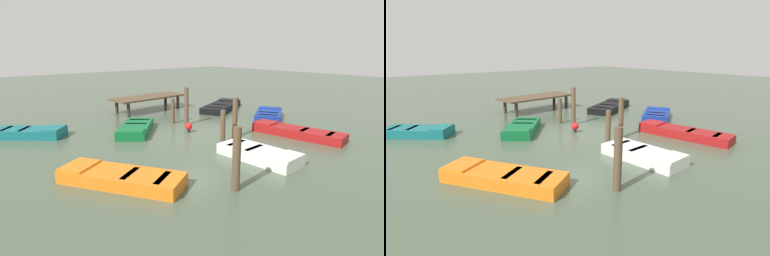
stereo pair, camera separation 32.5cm
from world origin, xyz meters
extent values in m
plane|color=#475642|center=(0.00, 0.00, 0.00)|extent=(80.00, 80.00, 0.00)
cube|color=brown|center=(1.63, 6.36, 0.90)|extent=(5.11, 2.26, 0.10)
cylinder|color=#3C2E20|center=(3.58, 7.17, 0.42)|extent=(0.20, 0.20, 0.85)
cylinder|color=#3C2E20|center=(3.67, 5.83, 0.42)|extent=(0.20, 0.20, 0.85)
cylinder|color=#3C2E20|center=(-0.40, 6.89, 0.42)|extent=(0.20, 0.20, 0.85)
cylinder|color=#3C2E20|center=(-0.31, 5.55, 0.42)|extent=(0.20, 0.20, 0.85)
cube|color=orange|center=(-5.13, -2.72, 0.20)|extent=(3.09, 3.93, 0.40)
cube|color=black|center=(-5.13, -2.72, 0.34)|extent=(2.55, 3.30, 0.04)
cube|color=orange|center=(-5.92, -1.44, 0.43)|extent=(1.40, 1.31, 0.06)
cube|color=black|center=(-4.97, -2.97, 0.38)|extent=(0.93, 0.68, 0.04)
cube|color=black|center=(-4.42, -3.87, 0.38)|extent=(0.93, 0.68, 0.04)
cube|color=black|center=(5.51, 3.43, 0.20)|extent=(4.28, 3.03, 0.40)
cube|color=gray|center=(5.51, 3.43, 0.34)|extent=(3.59, 2.48, 0.04)
cube|color=black|center=(6.94, 4.08, 0.43)|extent=(1.36, 1.59, 0.06)
cube|color=#776E5D|center=(5.24, 3.30, 0.38)|extent=(0.67, 1.14, 0.04)
cube|color=#776E5D|center=(4.23, 2.84, 0.38)|extent=(0.67, 1.14, 0.04)
cube|color=maroon|center=(3.61, -3.38, 0.20)|extent=(1.74, 4.31, 0.40)
cube|color=black|center=(3.61, -3.38, 0.34)|extent=(1.40, 3.65, 0.04)
cube|color=maroon|center=(3.36, -1.77, 0.43)|extent=(1.13, 1.06, 0.06)
cube|color=black|center=(3.66, -3.69, 0.38)|extent=(0.89, 0.33, 0.04)
cube|color=black|center=(3.84, -4.83, 0.38)|extent=(0.89, 0.33, 0.04)
cube|color=#0F602D|center=(-1.79, 2.16, 0.20)|extent=(3.03, 3.22, 0.40)
cube|color=orange|center=(-1.79, 2.16, 0.34)|extent=(2.50, 2.68, 0.04)
cube|color=#0F602D|center=(-2.58, 1.24, 0.43)|extent=(1.35, 1.30, 0.06)
cube|color=#B06E1E|center=(-1.64, 2.34, 0.38)|extent=(0.92, 0.83, 0.04)
cube|color=#B06E1E|center=(-1.08, 2.99, 0.38)|extent=(0.92, 0.83, 0.04)
cube|color=silver|center=(-0.20, -4.09, 0.20)|extent=(1.45, 3.12, 0.40)
cube|color=#334772|center=(-0.20, -4.09, 0.34)|extent=(1.14, 2.65, 0.04)
cube|color=silver|center=(-0.15, -5.28, 0.43)|extent=(1.21, 0.73, 0.06)
cube|color=navy|center=(-0.22, -3.86, 0.38)|extent=(1.03, 0.25, 0.04)
cube|color=navy|center=(-0.26, -3.02, 0.38)|extent=(1.03, 0.25, 0.04)
cube|color=navy|center=(5.82, -0.17, 0.20)|extent=(2.99, 2.60, 0.40)
cube|color=silver|center=(5.82, -0.17, 0.34)|extent=(2.49, 2.13, 0.04)
cube|color=navy|center=(6.69, 0.38, 0.43)|extent=(1.17, 1.38, 0.06)
cube|color=#A4A49F|center=(5.65, -0.28, 0.38)|extent=(0.76, 1.04, 0.04)
cube|color=#A4A49F|center=(5.03, -0.67, 0.38)|extent=(0.76, 1.04, 0.04)
cube|color=#14666B|center=(-5.97, 4.70, 0.20)|extent=(3.14, 2.98, 0.40)
cube|color=beige|center=(-5.97, 4.70, 0.34)|extent=(2.61, 2.47, 0.04)
cube|color=#14666B|center=(-5.07, 3.90, 0.43)|extent=(1.25, 1.29, 0.06)
cube|color=#9B9789|center=(-6.14, 4.85, 0.38)|extent=(0.80, 0.86, 0.04)
cube|color=#9B9789|center=(-6.78, 5.42, 0.38)|extent=(0.80, 0.86, 0.04)
cylinder|color=brown|center=(1.14, 1.80, 1.01)|extent=(0.24, 0.24, 2.01)
cylinder|color=brown|center=(0.23, -1.79, 0.72)|extent=(0.22, 0.22, 1.45)
cylinder|color=brown|center=(-2.79, -5.24, 0.96)|extent=(0.24, 0.24, 1.92)
cylinder|color=brown|center=(1.23, -1.59, 0.94)|extent=(0.24, 0.24, 1.88)
cylinder|color=brown|center=(0.74, 2.49, 0.69)|extent=(0.22, 0.22, 1.38)
cylinder|color=#262626|center=(0.21, 0.50, 0.06)|extent=(0.16, 0.16, 0.12)
sphere|color=red|center=(0.21, 0.50, 0.30)|extent=(0.36, 0.36, 0.36)
camera|label=1|loc=(-9.04, -10.62, 4.03)|focal=28.42mm
camera|label=2|loc=(-8.79, -10.83, 4.03)|focal=28.42mm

